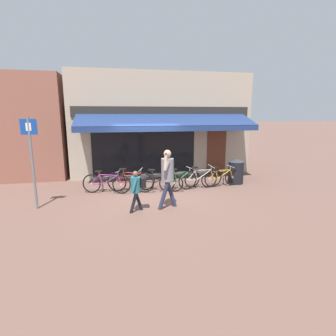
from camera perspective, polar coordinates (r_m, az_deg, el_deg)
ground_plane at (r=9.31m, az=-3.55°, el=-5.68°), size 160.00×160.00×0.00m
shop_front at (r=12.98m, az=-2.01°, el=9.54°), size 8.12×4.44×4.57m
bike_rack_rail at (r=9.91m, az=-0.47°, el=-1.63°), size 4.78×0.04×0.57m
bicycle_purple at (r=9.56m, az=-13.28°, el=-3.23°), size 1.71×0.66×0.82m
bicycle_red at (r=9.51m, az=-8.24°, el=-2.93°), size 1.67×0.77×0.88m
bicycle_black at (r=9.56m, az=-1.92°, el=-2.93°), size 1.65×0.84×0.82m
bicycle_green at (r=9.79m, az=2.62°, el=-2.59°), size 1.68×0.60×0.80m
bicycle_silver at (r=9.94m, az=7.09°, el=-2.28°), size 1.78×0.52×0.88m
bicycle_orange at (r=10.36m, az=11.43°, el=-2.04°), size 1.67×0.52×0.79m
pedestrian_adult at (r=7.69m, az=-0.12°, el=-1.02°), size 0.62×0.60×1.77m
pedestrian_child at (r=7.54m, az=-6.82°, el=-4.02°), size 0.50×0.48×1.21m
litter_bin at (r=10.94m, az=14.57°, el=-0.63°), size 0.62×0.62×1.01m
parking_sign at (r=8.46m, az=-27.57°, el=2.65°), size 0.44×0.07×2.70m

